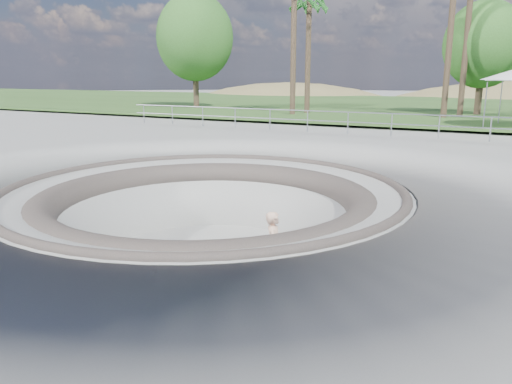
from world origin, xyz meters
TOP-DOWN VIEW (x-y plane):
  - ground at (0.00, 0.00)m, footprint 180.00×180.00m
  - skate_bowl at (0.00, 0.00)m, footprint 14.00×14.00m
  - grass_strip at (0.00, 34.00)m, footprint 180.00×36.00m
  - distant_hills at (3.78, 57.17)m, footprint 103.20×45.00m
  - safety_railing at (0.00, 12.00)m, footprint 25.00×0.06m
  - skateboard at (2.31, -0.71)m, footprint 0.79×0.32m
  - skater at (2.31, -0.71)m, footprint 0.59×0.71m
  - palm_b at (-6.06, 22.04)m, footprint 2.60×2.60m
  - bushy_tree_left at (-15.92, 23.05)m, footprint 6.11×5.56m
  - bushy_tree_mid at (4.50, 25.83)m, footprint 5.09×4.62m

SIDE VIEW (x-z plane):
  - distant_hills at x=3.78m, z-range -21.32..7.28m
  - skateboard at x=2.31m, z-range -1.88..-1.80m
  - skate_bowl at x=0.00m, z-range -3.88..0.22m
  - skater at x=2.31m, z-range -1.82..-0.16m
  - ground at x=0.00m, z-range 0.00..0.00m
  - grass_strip at x=0.00m, z-range 0.16..0.28m
  - safety_railing at x=0.00m, z-range 0.18..1.20m
  - bushy_tree_mid at x=4.50m, z-range 1.05..8.39m
  - bushy_tree_left at x=-15.92m, z-range 1.23..10.05m
  - palm_b at x=-6.06m, z-range 3.21..11.80m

